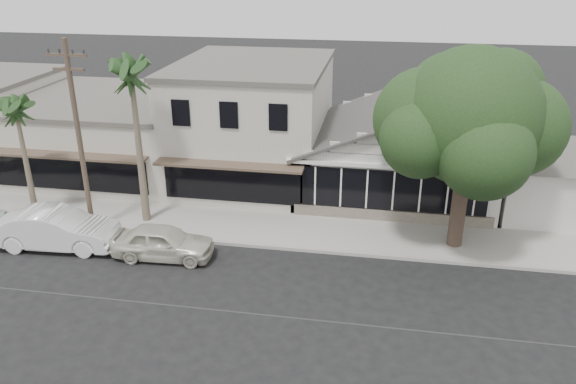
% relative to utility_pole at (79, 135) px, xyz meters
% --- Properties ---
extents(ground, '(140.00, 140.00, 0.00)m').
position_rel_utility_pole_xyz_m(ground, '(9.00, -5.20, -4.79)').
color(ground, black).
rests_on(ground, ground).
extents(sidewalk_north, '(90.00, 3.50, 0.15)m').
position_rel_utility_pole_xyz_m(sidewalk_north, '(1.00, 1.55, -4.71)').
color(sidewalk_north, '#9E9991').
rests_on(sidewalk_north, ground).
extents(corner_shop, '(10.40, 8.60, 5.10)m').
position_rel_utility_pole_xyz_m(corner_shop, '(14.00, 7.27, -2.17)').
color(corner_shop, white).
rests_on(corner_shop, ground).
extents(side_cottage, '(6.00, 6.00, 3.00)m').
position_rel_utility_pole_xyz_m(side_cottage, '(22.20, 6.30, -3.29)').
color(side_cottage, white).
rests_on(side_cottage, ground).
extents(row_building_near, '(8.00, 10.00, 6.50)m').
position_rel_utility_pole_xyz_m(row_building_near, '(6.00, 8.30, -1.54)').
color(row_building_near, beige).
rests_on(row_building_near, ground).
extents(row_building_midnear, '(10.00, 10.00, 4.20)m').
position_rel_utility_pole_xyz_m(row_building_midnear, '(-3.00, 8.30, -2.69)').
color(row_building_midnear, beige).
rests_on(row_building_midnear, ground).
extents(utility_pole, '(1.80, 0.24, 9.00)m').
position_rel_utility_pole_xyz_m(utility_pole, '(0.00, 0.00, 0.00)').
color(utility_pole, brown).
rests_on(utility_pole, ground).
extents(car_0, '(4.47, 1.97, 1.50)m').
position_rel_utility_pole_xyz_m(car_0, '(4.24, -1.77, -4.04)').
color(car_0, beige).
rests_on(car_0, ground).
extents(car_1, '(5.55, 2.25, 1.79)m').
position_rel_utility_pole_xyz_m(car_1, '(-0.76, -1.67, -3.89)').
color(car_1, white).
rests_on(car_1, ground).
extents(shade_tree, '(8.07, 7.30, 8.96)m').
position_rel_utility_pole_xyz_m(shade_tree, '(16.73, 1.57, 1.11)').
color(shade_tree, '#4C3A2E').
rests_on(shade_tree, ground).
extents(palm_east, '(2.93, 2.93, 8.51)m').
position_rel_utility_pole_xyz_m(palm_east, '(2.14, 1.37, 2.50)').
color(palm_east, '#726651').
rests_on(palm_east, ground).
extents(palm_mid, '(2.49, 2.49, 6.55)m').
position_rel_utility_pole_xyz_m(palm_mid, '(-3.44, 0.80, 0.79)').
color(palm_mid, '#726651').
rests_on(palm_mid, ground).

